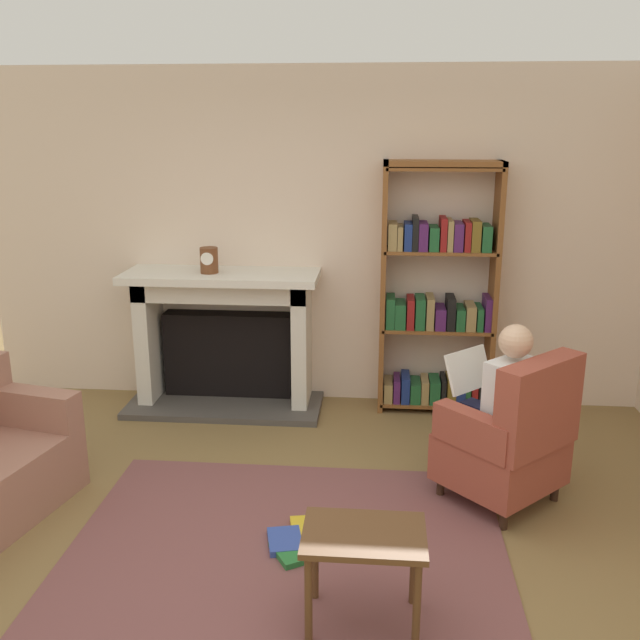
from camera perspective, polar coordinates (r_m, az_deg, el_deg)
The scene contains 10 objects.
ground at distance 3.86m, azimuth -3.23°, elevation -20.20°, with size 14.00×14.00×0.00m, color olive.
back_wall at distance 5.73m, azimuth 0.18°, elevation 6.56°, with size 5.60×0.10×2.70m, color beige.
area_rug at distance 4.10m, azimuth -2.61°, elevation -17.69°, with size 2.40×1.80×0.01m, color brown.
fireplace at distance 5.78m, azimuth -7.70°, elevation -1.19°, with size 1.58×0.64×1.13m.
mantel_clock at distance 5.55m, azimuth -9.01°, elevation 4.82°, with size 0.14×0.14×0.20m.
bookshelf at distance 5.60m, azimuth 9.58°, elevation 1.89°, with size 0.90×0.32×1.99m.
armchair_reading at distance 4.44m, azimuth 15.23°, elevation -9.33°, with size 0.89×0.89×0.97m.
seated_reader at distance 4.42m, azimuth 14.18°, elevation -6.56°, with size 0.58×0.58×1.14m.
side_table at distance 3.35m, azimuth 3.59°, elevation -17.98°, with size 0.56×0.39×0.48m.
scattered_books at distance 4.10m, azimuth -1.28°, elevation -17.25°, with size 0.51×0.52×0.04m.
Camera 1 is at (0.47, -3.09, 2.26)m, focal length 39.37 mm.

